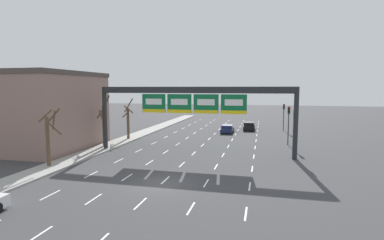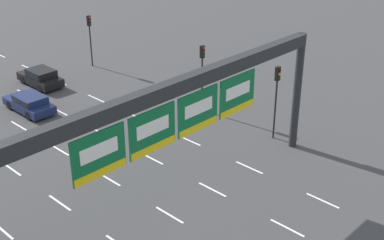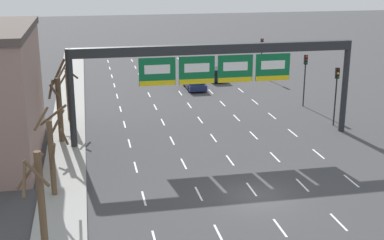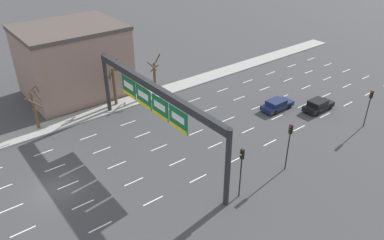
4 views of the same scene
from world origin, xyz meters
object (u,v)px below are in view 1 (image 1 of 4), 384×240
Objects in this scene: car_navy at (227,128)px; car_black at (249,126)px; sign_gantry at (193,99)px; traffic_light_far_end at (289,118)px; tree_bare_second at (104,123)px; tree_bare_closest at (49,136)px; traffic_light_mid_block at (295,124)px; traffic_light_near_gantry at (284,112)px; tree_bare_furthest at (128,120)px.

car_black is at bearing 49.39° from car_navy.
sign_gantry reaches higher than car_navy.
tree_bare_second is at bearing -164.00° from traffic_light_far_end.
car_navy is at bearing 61.76° from tree_bare_closest.
traffic_light_mid_block reaches higher than car_black.
traffic_light_mid_block is at bearing -90.48° from traffic_light_near_gantry.
traffic_light_mid_block is 22.62m from tree_bare_furthest.
car_navy is 0.77× the size of tree_bare_furthest.
car_navy is 17.88m from traffic_light_mid_block.
tree_bare_furthest reaches higher than tree_bare_closest.
car_black is 21.30m from tree_bare_furthest.
sign_gantry is at bearing -7.27° from tree_bare_second.
car_navy is (-3.33, -3.89, -0.05)m from car_black.
tree_bare_closest reaches higher than traffic_light_mid_block.
tree_bare_closest is at bearing -89.88° from tree_bare_second.
tree_bare_furthest is (-13.00, -9.64, 2.03)m from car_navy.
tree_bare_second is (-0.02, 9.83, 0.04)m from tree_bare_closest.
traffic_light_near_gantry is at bearing 41.56° from tree_bare_second.
traffic_light_mid_block is at bearing -89.03° from traffic_light_far_end.
car_navy is 0.70× the size of tree_bare_second.
tree_bare_second is (-11.69, 1.49, -3.08)m from sign_gantry.
traffic_light_mid_block reaches higher than traffic_light_near_gantry.
sign_gantry is 5.16× the size of car_black.
traffic_light_near_gantry is (9.07, 4.71, 2.56)m from car_navy.
tree_bare_furthest is at bearing -178.10° from traffic_light_far_end.
traffic_light_far_end is 27.59m from tree_bare_closest.
car_black is at bearing -171.85° from traffic_light_near_gantry.
traffic_light_far_end is (8.79, -8.92, 2.82)m from car_navy.
car_black is 0.96× the size of car_navy.
traffic_light_far_end is at bearing 90.97° from traffic_light_mid_block.
tree_bare_second is (-22.60, -20.03, -0.29)m from traffic_light_near_gantry.
tree_bare_second reaches higher than traffic_light_far_end.
traffic_light_mid_block is at bearing 8.29° from sign_gantry.
car_navy is at bearing 120.27° from traffic_light_mid_block.
traffic_light_far_end is 21.82m from tree_bare_furthest.
tree_bare_furthest is at bearing 84.66° from tree_bare_second.
traffic_light_near_gantry is 30.20m from tree_bare_second.
car_navy is 0.97× the size of traffic_light_near_gantry.
sign_gantry is 4.97× the size of car_navy.
car_black is 0.80× the size of tree_bare_closest.
traffic_light_near_gantry is at bearing 33.04° from tree_bare_furthest.
traffic_light_near_gantry is 0.86× the size of tree_bare_closest.
car_navy is 28.64m from tree_bare_closest.
car_black is 5.12m from car_navy.
tree_bare_furthest is (0.51, 15.51, -0.20)m from tree_bare_closest.
tree_bare_second reaches higher than tree_bare_closest.
tree_bare_second is 5.71m from tree_bare_furthest.
tree_bare_closest is (-13.51, -25.15, 2.23)m from car_navy.
sign_gantry reaches higher than tree_bare_closest.
tree_bare_second reaches higher than traffic_light_near_gantry.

